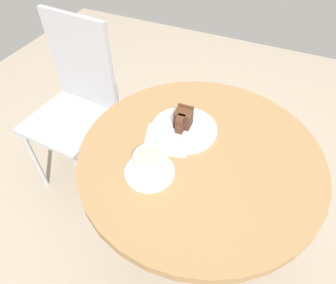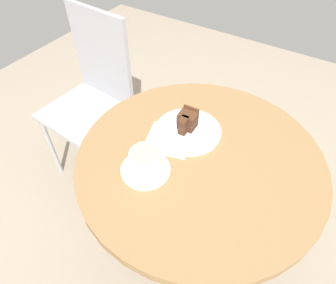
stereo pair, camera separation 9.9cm
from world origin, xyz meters
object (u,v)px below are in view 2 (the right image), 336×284
(cake_slice, at_px, (187,120))
(napkin, at_px, (171,140))
(saucer, at_px, (146,170))
(cake_plate, at_px, (188,131))
(coffee_cup, at_px, (146,160))
(fork, at_px, (186,141))
(cafe_chair, at_px, (94,89))
(teaspoon, at_px, (132,171))

(cake_slice, distance_m, napkin, 0.09)
(saucer, xyz_separation_m, cake_plate, (0.23, -0.03, 0.00))
(coffee_cup, relative_size, napkin, 0.67)
(coffee_cup, bearing_deg, cake_slice, -4.71)
(cake_plate, bearing_deg, napkin, 156.18)
(saucer, xyz_separation_m, cake_slice, (0.23, -0.02, 0.04))
(fork, distance_m, cafe_chair, 0.72)
(cake_slice, bearing_deg, saucer, 175.68)
(fork, height_order, napkin, fork)
(cake_plate, height_order, napkin, cake_plate)
(teaspoon, height_order, fork, fork)
(fork, xyz_separation_m, napkin, (-0.01, 0.05, -0.01))
(teaspoon, height_order, cake_plate, teaspoon)
(saucer, distance_m, cake_slice, 0.24)
(teaspoon, bearing_deg, fork, -96.88)
(coffee_cup, bearing_deg, napkin, 0.75)
(saucer, distance_m, cafe_chair, 0.74)
(saucer, bearing_deg, cake_slice, -4.32)
(cake_slice, bearing_deg, teaspoon, 169.67)
(teaspoon, xyz_separation_m, napkin, (0.19, -0.03, -0.01))
(cake_plate, relative_size, fork, 1.61)
(teaspoon, distance_m, cafe_chair, 0.74)
(saucer, height_order, napkin, saucer)
(saucer, height_order, fork, fork)
(saucer, height_order, cafe_chair, cafe_chair)
(cake_plate, relative_size, napkin, 1.16)
(cake_plate, bearing_deg, coffee_cup, 172.72)
(teaspoon, relative_size, cake_plate, 0.40)
(saucer, relative_size, teaspoon, 1.68)
(coffee_cup, height_order, napkin, coffee_cup)
(fork, distance_m, napkin, 0.06)
(saucer, relative_size, cake_plate, 0.67)
(coffee_cup, xyz_separation_m, cake_slice, (0.23, -0.02, 0.00))
(cake_slice, relative_size, fork, 0.54)
(cake_plate, height_order, cake_slice, cake_slice)
(coffee_cup, xyz_separation_m, fork, (0.16, -0.05, -0.03))
(coffee_cup, xyz_separation_m, cake_plate, (0.22, -0.03, -0.04))
(cake_slice, height_order, napkin, cake_slice)
(cake_slice, bearing_deg, cafe_chair, 76.16)
(saucer, distance_m, cake_plate, 0.23)
(saucer, xyz_separation_m, fork, (0.17, -0.05, 0.01))
(saucer, relative_size, cake_slice, 1.98)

